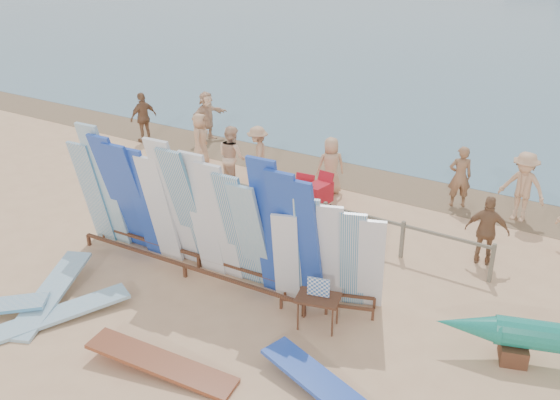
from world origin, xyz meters
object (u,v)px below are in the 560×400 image
Objects in this scene: side_surfboard_rack at (329,259)px; beachgoer_extra_1 at (144,117)px; beach_chair_left at (272,194)px; beachgoer_10 at (487,231)px; beachgoer_3 at (258,154)px; beachgoer_2 at (232,157)px; beachgoer_7 at (460,177)px; beach_chair_right at (301,197)px; vendor_table at (318,311)px; beachgoer_11 at (207,116)px; flat_board_c at (162,371)px; flat_board_b at (59,319)px; beachgoer_0 at (200,139)px; beachgoer_9 at (523,187)px; main_surfboard_rack at (189,214)px; stroller at (319,198)px; flat_board_a at (52,302)px; beachgoer_6 at (331,166)px; flat_board_d at (330,399)px.

side_surfboard_rack is 1.36× the size of beachgoer_extra_1.
beachgoer_10 reaches higher than beach_chair_left.
beachgoer_2 is at bearing -55.56° from beachgoer_3.
beach_chair_left is 5.12m from beachgoer_7.
beach_chair_left is 1.77m from beachgoer_3.
side_surfboard_rack reaches higher than beach_chair_right.
beachgoer_2 is (-5.58, 4.76, 0.57)m from vendor_table.
beachgoer_11 reaches higher than beach_chair_right.
beach_chair_right is 0.50× the size of beachgoer_3.
beachgoer_11 is (-7.51, 10.42, 0.89)m from flat_board_c.
beachgoer_extra_1 is 1.05× the size of beachgoer_3.
beachgoer_0 reaches higher than flat_board_b.
beachgoer_9 is at bearing -141.15° from beachgoer_2.
vendor_table is 7.25m from beachgoer_9.
main_surfboard_rack reaches higher than beach_chair_right.
stroller is 0.63× the size of beachgoer_3.
flat_board_c is at bearing -100.04° from beachgoer_9.
beach_chair_left is at bearing -116.99° from beachgoer_11.
beachgoer_extra_1 is 1.12× the size of beachgoer_10.
main_surfboard_rack is 2.31× the size of flat_board_a.
flat_board_b is at bearing -148.00° from beachgoer_11.
flat_board_c is 1.58× the size of beachgoer_3.
beach_chair_right is at bearing 36.50° from beachgoer_6.
beach_chair_left is 0.84m from beach_chair_right.
beachgoer_2 reaches higher than beachgoer_6.
beachgoer_0 reaches higher than stroller.
beachgoer_11 is at bearing -61.81° from beachgoer_6.
beachgoer_7 is 1.02× the size of beachgoer_0.
stroller reaches higher than flat_board_b.
beachgoer_9 reaches higher than flat_board_c.
vendor_table is 7.36m from beachgoer_2.
beachgoer_2 is (-5.45, 4.13, -0.19)m from side_surfboard_rack.
beachgoer_9 is (7.64, 2.17, 0.00)m from beachgoer_2.
stroller is (1.78, 6.98, 0.43)m from flat_board_b.
beach_chair_right is at bearing 85.19° from main_surfboard_rack.
beachgoer_9 is (9.70, 1.14, 0.09)m from beachgoer_0.
main_surfboard_rack reaches higher than flat_board_a.
beachgoer_7 is (5.34, 9.13, 0.86)m from flat_board_a.
beachgoer_6 is at bearing -100.83° from beachgoer_11.
beachgoer_9 reaches higher than beachgoer_11.
beachgoer_10 is (3.51, 6.66, 0.81)m from flat_board_c.
beachgoer_9 is (5.20, 2.30, 0.67)m from beach_chair_right.
beach_chair_right is 7.96m from beachgoer_extra_1.
beach_chair_right is 0.80× the size of stroller.
beachgoer_extra_1 is at bearing 161.93° from beach_chair_right.
beachgoer_0 is at bearing 89.82° from beachgoer_extra_1.
beachgoer_11 is at bearing -173.92° from beachgoer_9.
beachgoer_6 is at bearing 72.74° from beachgoer_3.
flat_board_a is at bearing -109.07° from beach_chair_right.
vendor_table is 1.96m from flat_board_d.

